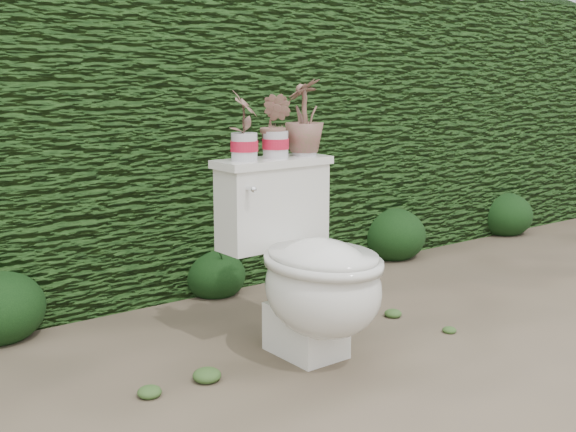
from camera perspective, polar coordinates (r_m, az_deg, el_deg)
ground at (r=2.97m, az=6.55°, el=-10.93°), size 60.00×60.00×0.00m
hedge at (r=4.08m, az=-8.85°, el=6.62°), size 8.00×1.00×1.60m
toilet at (r=2.85m, az=1.69°, el=-4.28°), size 0.50×0.69×0.78m
potted_plant_left at (r=2.86m, az=-3.49°, el=6.99°), size 0.16×0.16×0.26m
potted_plant_center at (r=2.96m, az=-0.99°, el=6.98°), size 0.15×0.16×0.25m
potted_plant_right at (r=3.05m, az=1.31°, el=7.65°), size 0.23×0.23×0.30m
liriope_clump_2 at (r=3.73m, az=-5.81°, el=-4.24°), size 0.32×0.32×0.25m
liriope_clump_3 at (r=4.49m, az=8.19°, el=-1.12°), size 0.42×0.42×0.34m
liriope_clump_4 at (r=5.34m, az=16.69°, el=0.40°), size 0.40×0.40×0.32m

